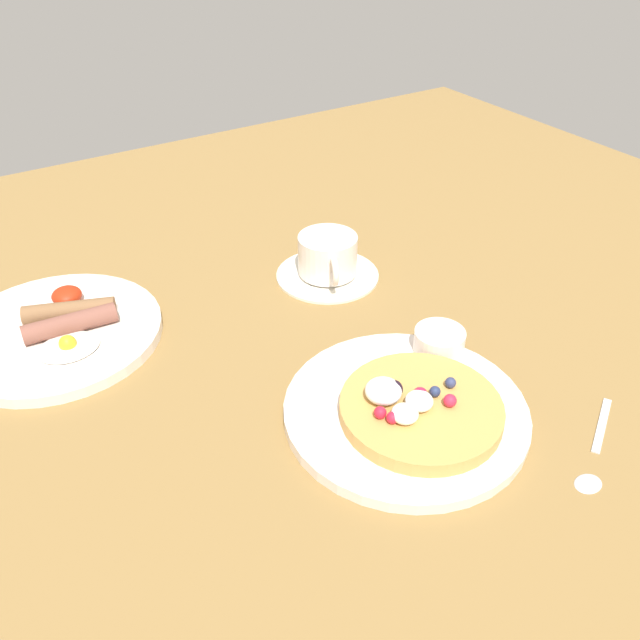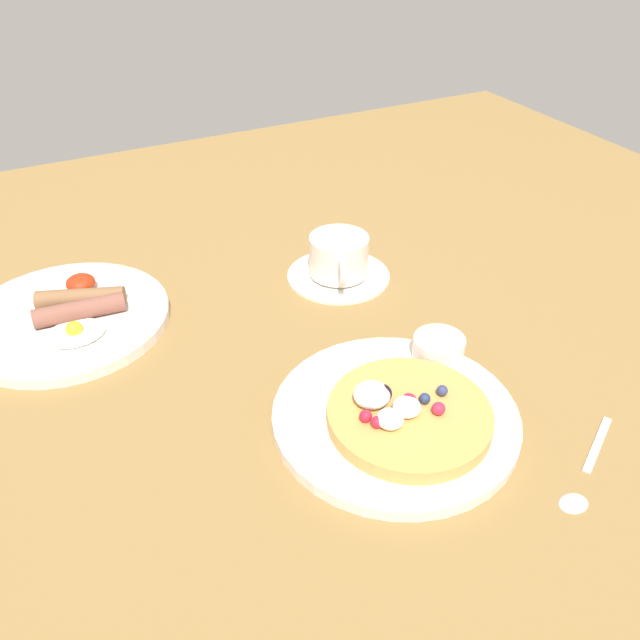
{
  "view_description": "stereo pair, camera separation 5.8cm",
  "coord_description": "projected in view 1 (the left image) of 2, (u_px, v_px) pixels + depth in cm",
  "views": [
    {
      "loc": [
        -26.7,
        -54.71,
        47.55
      ],
      "look_at": [
        5.99,
        -2.95,
        4.0
      ],
      "focal_mm": 36.88,
      "sensor_mm": 36.0,
      "label": 1
    },
    {
      "loc": [
        -21.66,
        -57.56,
        47.55
      ],
      "look_at": [
        5.99,
        -2.95,
        4.0
      ],
      "focal_mm": 36.88,
      "sensor_mm": 36.0,
      "label": 2
    }
  ],
  "objects": [
    {
      "name": "ground_plane",
      "position": [
        264.0,
        361.0,
        0.78
      ],
      "size": [
        178.07,
        140.86,
        3.0
      ],
      "primitive_type": "cube",
      "color": "olive"
    },
    {
      "name": "pancake_plate",
      "position": [
        405.0,
        411.0,
        0.68
      ],
      "size": [
        25.15,
        25.15,
        1.32
      ],
      "primitive_type": "cylinder",
      "color": "white",
      "rests_on": "ground_plane"
    },
    {
      "name": "pancake_with_berries",
      "position": [
        418.0,
        408.0,
        0.66
      ],
      "size": [
        16.4,
        16.4,
        3.83
      ],
      "color": "tan",
      "rests_on": "pancake_plate"
    },
    {
      "name": "syrup_ramekin",
      "position": [
        439.0,
        341.0,
        0.74
      ],
      "size": [
        5.76,
        5.76,
        2.59
      ],
      "color": "white",
      "rests_on": "pancake_plate"
    },
    {
      "name": "breakfast_plate",
      "position": [
        56.0,
        333.0,
        0.79
      ],
      "size": [
        25.0,
        25.0,
        1.39
      ],
      "primitive_type": "cylinder",
      "color": "white",
      "rests_on": "ground_plane"
    },
    {
      "name": "fried_breakfast",
      "position": [
        69.0,
        319.0,
        0.78
      ],
      "size": [
        11.43,
        14.59,
        2.58
      ],
      "color": "brown",
      "rests_on": "breakfast_plate"
    },
    {
      "name": "coffee_saucer",
      "position": [
        327.0,
        274.0,
        0.9
      ],
      "size": [
        14.07,
        14.07,
        0.77
      ],
      "primitive_type": "cylinder",
      "color": "white",
      "rests_on": "ground_plane"
    },
    {
      "name": "coffee_cup",
      "position": [
        328.0,
        254.0,
        0.88
      ],
      "size": [
        7.99,
        10.49,
        5.36
      ],
      "color": "white",
      "rests_on": "coffee_saucer"
    },
    {
      "name": "teaspoon",
      "position": [
        594.0,
        460.0,
        0.63
      ],
      "size": [
        12.72,
        7.96,
        0.6
      ],
      "color": "silver",
      "rests_on": "ground_plane"
    }
  ]
}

